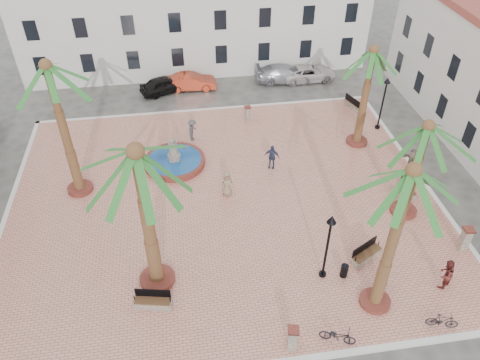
{
  "coord_description": "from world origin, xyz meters",
  "views": [
    {
      "loc": [
        -2.27,
        -21.46,
        19.34
      ],
      "look_at": [
        1.0,
        0.0,
        1.6
      ],
      "focal_mm": 35.0,
      "sensor_mm": 36.0,
      "label": 1
    }
  ],
  "objects": [
    {
      "name": "ground",
      "position": [
        0.0,
        0.0,
        0.0
      ],
      "size": [
        120.0,
        120.0,
        0.0
      ],
      "primitive_type": "plane",
      "color": "#56544F",
      "rests_on": "ground"
    },
    {
      "name": "plaza",
      "position": [
        0.0,
        0.0,
        0.07
      ],
      "size": [
        26.0,
        22.0,
        0.15
      ],
      "primitive_type": "cube",
      "color": "tan",
      "rests_on": "ground"
    },
    {
      "name": "kerb_n",
      "position": [
        0.0,
        11.0,
        0.08
      ],
      "size": [
        26.3,
        0.3,
        0.16
      ],
      "primitive_type": "cube",
      "color": "silver",
      "rests_on": "ground"
    },
    {
      "name": "kerb_e",
      "position": [
        13.0,
        0.0,
        0.08
      ],
      "size": [
        0.3,
        22.3,
        0.16
      ],
      "primitive_type": "cube",
      "color": "silver",
      "rests_on": "ground"
    },
    {
      "name": "kerb_w",
      "position": [
        -13.0,
        0.0,
        0.08
      ],
      "size": [
        0.3,
        22.3,
        0.16
      ],
      "primitive_type": "cube",
      "color": "silver",
      "rests_on": "ground"
    },
    {
      "name": "building_north",
      "position": [
        -0.0,
        19.99,
        4.77
      ],
      "size": [
        30.4,
        7.4,
        9.5
      ],
      "color": "silver",
      "rests_on": "ground"
    },
    {
      "name": "fountain",
      "position": [
        -2.84,
        4.12,
        0.44
      ],
      "size": [
        4.11,
        4.11,
        2.12
      ],
      "color": "brown",
      "rests_on": "plaza"
    },
    {
      "name": "palm_nw",
      "position": [
        -8.85,
        2.32,
        7.73
      ],
      "size": [
        5.15,
        5.15,
        8.84
      ],
      "color": "brown",
      "rests_on": "plaza"
    },
    {
      "name": "palm_sw",
      "position": [
        -4.14,
        -5.67,
        7.35
      ],
      "size": [
        5.82,
        5.82,
        8.56
      ],
      "color": "brown",
      "rests_on": "plaza"
    },
    {
      "name": "palm_s",
      "position": [
        6.37,
        -8.65,
        7.53
      ],
      "size": [
        4.91,
        4.91,
        8.59
      ],
      "color": "brown",
      "rests_on": "plaza"
    },
    {
      "name": "palm_e",
      "position": [
        10.47,
        -2.68,
        5.43
      ],
      "size": [
        5.06,
        5.06,
        6.42
      ],
      "color": "brown",
      "rests_on": "plaza"
    },
    {
      "name": "palm_ne",
      "position": [
        10.21,
        4.74,
        6.36
      ],
      "size": [
        4.86,
        4.86,
        7.35
      ],
      "color": "brown",
      "rests_on": "plaza"
    },
    {
      "name": "bench_s",
      "position": [
        -4.37,
        -7.2,
        0.43
      ],
      "size": [
        1.92,
        0.93,
        0.97
      ],
      "rotation": [
        0.0,
        0.0,
        -0.21
      ],
      "color": "gray",
      "rests_on": "plaza"
    },
    {
      "name": "bench_se",
      "position": [
        6.93,
        -5.87,
        0.44
      ],
      "size": [
        1.97,
        1.42,
        1.01
      ],
      "rotation": [
        0.0,
        0.0,
        0.49
      ],
      "color": "gray",
      "rests_on": "plaza"
    },
    {
      "name": "bench_e",
      "position": [
        11.47,
        -0.99,
        0.4
      ],
      "size": [
        0.66,
        1.74,
        0.9
      ],
      "rotation": [
        0.0,
        0.0,
        1.49
      ],
      "color": "gray",
      "rests_on": "plaza"
    },
    {
      "name": "bench_ne",
      "position": [
        11.62,
        9.4,
        0.43
      ],
      "size": [
        1.15,
        1.96,
        0.99
      ],
      "rotation": [
        0.0,
        0.0,
        1.9
      ],
      "color": "gray",
      "rests_on": "plaza"
    },
    {
      "name": "lamppost_s",
      "position": [
        4.32,
        -6.61,
        3.02
      ],
      "size": [
        0.46,
        0.46,
        4.24
      ],
      "color": "black",
      "rests_on": "plaza"
    },
    {
      "name": "lamppost_e",
      "position": [
        12.4,
        6.32,
        2.96
      ],
      "size": [
        0.45,
        0.45,
        4.15
      ],
      "color": "black",
      "rests_on": "plaza"
    },
    {
      "name": "bollard_se",
      "position": [
        1.76,
        -10.4,
        0.88
      ],
      "size": [
        0.6,
        0.6,
        1.42
      ],
      "rotation": [
        0.0,
        0.0,
        -0.21
      ],
      "color": "gray",
      "rests_on": "plaza"
    },
    {
      "name": "bollard_n",
      "position": [
        2.93,
        8.8,
        0.8
      ],
      "size": [
        0.51,
        0.51,
        1.25
      ],
      "rotation": [
        0.0,
        0.0,
        0.15
      ],
      "color": "gray",
      "rests_on": "plaza"
    },
    {
      "name": "bollard_e",
      "position": [
        12.4,
        -5.98,
        0.94
      ],
      "size": [
        0.58,
        0.58,
        1.53
      ],
      "rotation": [
        0.0,
        0.0,
        -0.07
      ],
      "color": "gray",
      "rests_on": "plaza"
    },
    {
      "name": "litter_bin",
      "position": [
        5.39,
        -6.8,
        0.53
      ],
      "size": [
        0.39,
        0.39,
        0.76
      ],
      "primitive_type": "cylinder",
      "color": "black",
      "rests_on": "plaza"
    },
    {
      "name": "cyclist_a",
      "position": [
        6.98,
        -7.93,
        0.98
      ],
      "size": [
        0.69,
        0.54,
        1.67
      ],
      "primitive_type": "imported",
      "rotation": [
        0.0,
        0.0,
        3.4
      ],
      "color": "#2B3244",
      "rests_on": "plaza"
    },
    {
      "name": "bicycle_a",
      "position": [
        3.87,
        -10.4,
        0.59
      ],
      "size": [
        1.76,
        1.18,
        0.88
      ],
      "primitive_type": "imported",
      "rotation": [
        0.0,
        0.0,
        1.17
      ],
      "color": "black",
      "rests_on": "plaza"
    },
    {
      "name": "cyclist_b",
      "position": [
        10.08,
        -8.18,
        1.06
      ],
      "size": [
        1.1,
        1.02,
        1.81
      ],
      "primitive_type": "imported",
      "rotation": [
        0.0,
        0.0,
        3.64
      ],
      "color": "#591E1B",
      "rests_on": "plaza"
    },
    {
      "name": "bicycle_b",
      "position": [
        8.9,
        -10.4,
        0.59
      ],
      "size": [
        1.52,
        0.84,
        0.88
      ],
      "primitive_type": "imported",
      "rotation": [
        0.0,
        0.0,
        1.26
      ],
      "color": "black",
      "rests_on": "plaza"
    },
    {
      "name": "pedestrian_fountain_a",
      "position": [
        0.26,
        0.47,
        1.01
      ],
      "size": [
        0.91,
        0.65,
        1.73
      ],
      "primitive_type": "imported",
      "rotation": [
        0.0,
        0.0,
        0.13
      ],
      "color": "#95785D",
      "rests_on": "plaza"
    },
    {
      "name": "pedestrian_fountain_b",
      "position": [
        3.54,
        2.79,
        1.02
      ],
      "size": [
        1.11,
        0.8,
        1.75
      ],
      "primitive_type": "imported",
      "rotation": [
        0.0,
        0.0,
        -0.42
      ],
      "color": "navy",
      "rests_on": "plaza"
    },
    {
      "name": "pedestrian_north",
      "position": [
        -1.41,
        6.84,
        0.98
      ],
      "size": [
        1.0,
        1.23,
        1.65
      ],
      "primitive_type": "imported",
      "rotation": [
        0.0,
        0.0,
        1.15
      ],
      "color": "#444449",
      "rests_on": "plaza"
    },
    {
      "name": "pedestrian_east",
      "position": [
        12.4,
        0.83,
        1.08
      ],
      "size": [
        1.02,
        1.81,
        1.86
      ],
      "primitive_type": "imported",
      "rotation": [
        0.0,
        0.0,
        -1.28
      ],
      "color": "#6C5F51",
      "rests_on": "plaza"
    },
    {
      "name": "car_black",
      "position": [
        -3.17,
        14.54,
        0.71
      ],
      "size": [
        4.51,
        3.04,
        1.43
      ],
      "primitive_type": "imported",
      "rotation": [
        0.0,
        0.0,
        1.93
      ],
      "color": "black",
      "rests_on": "ground"
    },
    {
      "name": "car_red",
      "position": [
        -0.93,
        14.77,
        0.69
      ],
      "size": [
        4.27,
        1.65,
        1.39
      ],
      "primitive_type": "imported",
      "rotation": [
        0.0,
        0.0,
        1.53
      ],
      "color": "#B9341C",
      "rests_on": "ground"
    },
    {
      "name": "car_silver",
      "position": [
        7.26,
        15.0,
        0.73
      ],
      "size": [
        5.2,
        2.44,
        1.47
      ],
      "primitive_type": "imported",
      "rotation": [
        0.0,
        0.0,
        1.49
      ],
      "color": "#A6A6AF",
      "rests_on": "ground"
    },
    {
      "name": "car_white",
      "position": [
        9.37,
        14.94,
        0.66
      ],
      "size": [
        4.85,
        2.37,
        1.33
      ],
      "primitive_type": "imported",
      "rotation": [
        0.0,
        0.0,
        1.61
      ],
      "color": "silver",
      "rests_on": "ground"
    }
  ]
}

